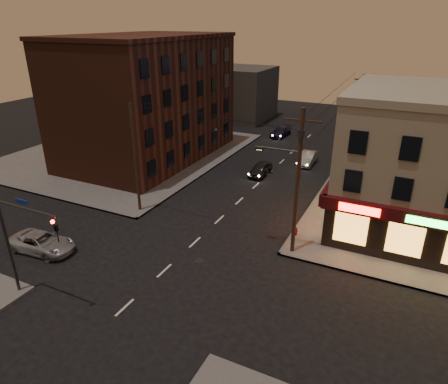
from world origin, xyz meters
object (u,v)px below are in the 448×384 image
Objects in this scene: sedan_mid at (308,158)px; fire_hydrant at (296,231)px; sedan_near at (260,169)px; sedan_far at (281,132)px; suv_cross at (42,243)px.

sedan_mid is 16.83m from fire_hydrant.
sedan_mid is (3.51, 5.53, 0.04)m from sedan_near.
sedan_mid is at bearing -52.55° from sedan_far.
sedan_mid is (11.87, 26.13, 0.03)m from suv_cross.
fire_hydrant is at bearing -79.10° from sedan_mid.
suv_cross is 1.24× the size of sedan_near.
sedan_mid is 11.61m from sedan_far.
fire_hydrant is at bearing -62.36° from suv_cross.
suv_cross is at bearing -115.76° from sedan_mid.
fire_hydrant is at bearing -65.19° from sedan_far.
sedan_far is at bearing -13.12° from suv_cross.
sedan_far is at bearing 110.91° from fire_hydrant.
sedan_mid reaches higher than suv_cross.
sedan_near reaches higher than sedan_far.
sedan_far is (-2.91, 15.20, -0.03)m from sedan_near.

